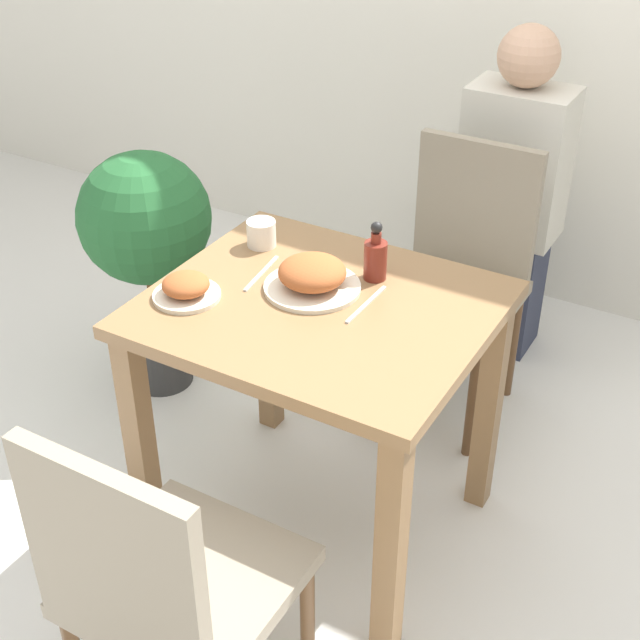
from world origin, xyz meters
TOP-DOWN VIEW (x-y plane):
  - ground_plane at (0.00, 0.00)m, footprint 16.00×16.00m
  - dining_table at (0.00, 0.00)m, footprint 0.83×0.72m
  - chair_near at (0.06, -0.73)m, footprint 0.42×0.42m
  - chair_far at (0.08, 0.74)m, footprint 0.42×0.42m
  - food_plate at (-0.05, 0.05)m, footprint 0.25×0.25m
  - side_plate at (-0.30, -0.14)m, footprint 0.17×0.17m
  - drink_cup at (-0.29, 0.18)m, footprint 0.08×0.08m
  - sauce_bottle at (0.06, 0.18)m, footprint 0.06×0.06m
  - fork_utensil at (-0.20, 0.05)m, footprint 0.03×0.19m
  - spoon_utensil at (0.10, 0.05)m, footprint 0.01×0.19m
  - potted_plant_left at (-0.82, 0.31)m, footprint 0.43×0.43m
  - person_figure at (0.10, 1.15)m, footprint 0.34×0.22m

SIDE VIEW (x-z plane):
  - ground_plane at x=0.00m, z-range 0.00..0.00m
  - chair_near at x=0.06m, z-range 0.05..0.94m
  - chair_far at x=0.08m, z-range 0.05..0.94m
  - potted_plant_left at x=-0.82m, z-range 0.14..0.99m
  - person_figure at x=0.10m, z-range 0.00..1.17m
  - dining_table at x=0.00m, z-range 0.23..0.97m
  - fork_utensil at x=-0.20m, z-range 0.74..0.74m
  - spoon_utensil at x=0.10m, z-range 0.74..0.74m
  - side_plate at x=-0.30m, z-range 0.73..0.80m
  - drink_cup at x=-0.29m, z-range 0.74..0.81m
  - food_plate at x=-0.05m, z-range 0.73..0.82m
  - sauce_bottle at x=0.06m, z-range 0.72..0.88m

